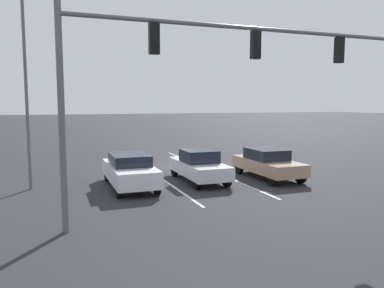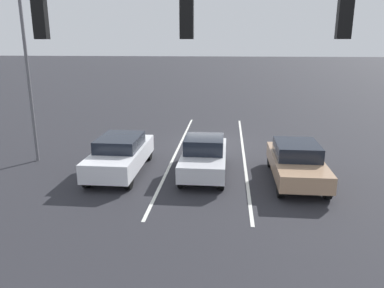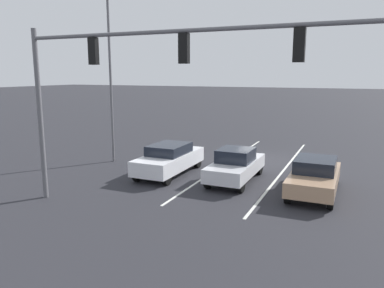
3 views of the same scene
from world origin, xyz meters
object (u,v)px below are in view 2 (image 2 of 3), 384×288
object	(u,v)px
car_tan_leftlane_front	(296,161)
street_lamp_right_shoulder	(29,42)
car_silver_midlane_front	(204,156)
traffic_signal_gantry	(95,48)
car_white_rightlane_front	(121,154)

from	to	relation	value
car_tan_leftlane_front	street_lamp_right_shoulder	distance (m)	12.14
car_silver_midlane_front	traffic_signal_gantry	distance (m)	7.42
car_white_rightlane_front	car_tan_leftlane_front	bearing A→B (deg)	177.57
street_lamp_right_shoulder	car_silver_midlane_front	bearing A→B (deg)	172.32
car_silver_midlane_front	car_white_rightlane_front	bearing A→B (deg)	2.35
traffic_signal_gantry	street_lamp_right_shoulder	size ratio (longest dim) A/B	1.35
traffic_signal_gantry	street_lamp_right_shoulder	bearing A→B (deg)	-51.51
car_white_rightlane_front	street_lamp_right_shoulder	size ratio (longest dim) A/B	0.51
car_tan_leftlane_front	car_silver_midlane_front	distance (m)	3.67
car_tan_leftlane_front	traffic_signal_gantry	distance (m)	8.98
car_tan_leftlane_front	car_silver_midlane_front	bearing A→B (deg)	-6.96
car_tan_leftlane_front	car_white_rightlane_front	bearing A→B (deg)	-2.43
car_tan_leftlane_front	traffic_signal_gantry	xyz separation A→B (m)	(6.00, 5.06, 4.38)
car_silver_midlane_front	street_lamp_right_shoulder	world-z (taller)	street_lamp_right_shoulder
car_silver_midlane_front	traffic_signal_gantry	xyz separation A→B (m)	(2.35, 5.50, 4.38)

